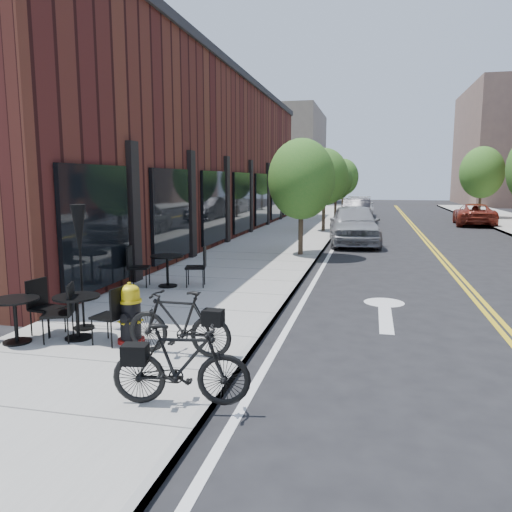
% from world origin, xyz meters
% --- Properties ---
extents(ground, '(120.00, 120.00, 0.00)m').
position_xyz_m(ground, '(0.00, 0.00, 0.00)').
color(ground, black).
rests_on(ground, ground).
extents(sidewalk_near, '(4.00, 70.00, 0.12)m').
position_xyz_m(sidewalk_near, '(-2.00, 10.00, 0.06)').
color(sidewalk_near, '#9E9B93').
rests_on(sidewalk_near, ground).
extents(building_near, '(5.00, 28.00, 7.00)m').
position_xyz_m(building_near, '(-6.50, 14.00, 3.50)').
color(building_near, '#3F1614').
rests_on(building_near, ground).
extents(bg_building_left, '(8.00, 14.00, 10.00)m').
position_xyz_m(bg_building_left, '(-8.00, 48.00, 5.00)').
color(bg_building_left, '#726656').
rests_on(bg_building_left, ground).
extents(tree_near_a, '(2.20, 2.20, 3.81)m').
position_xyz_m(tree_near_a, '(-0.60, 9.00, 2.60)').
color(tree_near_a, '#382B1E').
rests_on(tree_near_a, sidewalk_near).
extents(tree_near_b, '(2.30, 2.30, 3.98)m').
position_xyz_m(tree_near_b, '(-0.60, 17.00, 2.71)').
color(tree_near_b, '#382B1E').
rests_on(tree_near_b, sidewalk_near).
extents(tree_near_c, '(2.10, 2.10, 3.67)m').
position_xyz_m(tree_near_c, '(-0.60, 25.00, 2.53)').
color(tree_near_c, '#382B1E').
rests_on(tree_near_c, sidewalk_near).
extents(tree_near_d, '(2.40, 2.40, 4.11)m').
position_xyz_m(tree_near_d, '(-0.60, 33.00, 2.79)').
color(tree_near_d, '#382B1E').
rests_on(tree_near_d, sidewalk_near).
extents(tree_far_c, '(2.80, 2.80, 4.62)m').
position_xyz_m(tree_far_c, '(8.60, 28.00, 3.06)').
color(tree_far_c, '#382B1E').
rests_on(tree_far_c, sidewalk_far).
extents(fire_hydrant, '(0.50, 0.50, 0.94)m').
position_xyz_m(fire_hydrant, '(-1.86, -0.66, 0.56)').
color(fire_hydrant, maroon).
rests_on(fire_hydrant, sidewalk_near).
extents(bicycle_left, '(1.57, 0.48, 0.94)m').
position_xyz_m(bicycle_left, '(-0.93, -1.02, 0.59)').
color(bicycle_left, black).
rests_on(bicycle_left, sidewalk_near).
extents(bicycle_right, '(1.59, 0.69, 0.92)m').
position_xyz_m(bicycle_right, '(-0.31, -2.51, 0.58)').
color(bicycle_right, black).
rests_on(bicycle_right, sidewalk_near).
extents(bistro_set_a, '(1.69, 0.82, 0.89)m').
position_xyz_m(bistro_set_a, '(-2.75, -0.68, 0.57)').
color(bistro_set_a, black).
rests_on(bistro_set_a, sidewalk_near).
extents(bistro_set_b, '(1.69, 1.01, 0.89)m').
position_xyz_m(bistro_set_b, '(-3.55, -1.08, 0.57)').
color(bistro_set_b, black).
rests_on(bistro_set_b, sidewalk_near).
extents(bistro_set_c, '(1.81, 0.92, 0.95)m').
position_xyz_m(bistro_set_c, '(-2.91, 3.24, 0.60)').
color(bistro_set_c, black).
rests_on(bistro_set_c, sidewalk_near).
extents(patio_umbrella, '(0.34, 0.34, 2.08)m').
position_xyz_m(patio_umbrella, '(-2.96, -0.20, 1.61)').
color(patio_umbrella, black).
rests_on(patio_umbrella, sidewalk_near).
extents(parked_car_a, '(2.35, 4.92, 1.62)m').
position_xyz_m(parked_car_a, '(0.99, 13.01, 0.81)').
color(parked_car_a, gray).
rests_on(parked_car_a, ground).
extents(parked_car_b, '(1.60, 4.52, 1.49)m').
position_xyz_m(parked_car_b, '(0.80, 22.90, 0.74)').
color(parked_car_b, black).
rests_on(parked_car_b, ground).
extents(parked_car_c, '(2.03, 4.91, 1.42)m').
position_xyz_m(parked_car_c, '(0.80, 28.60, 0.71)').
color(parked_car_c, '#ABACB0').
rests_on(parked_car_c, ground).
extents(parked_car_far, '(2.43, 4.65, 1.25)m').
position_xyz_m(parked_car_far, '(7.40, 23.20, 0.62)').
color(parked_car_far, maroon).
rests_on(parked_car_far, ground).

